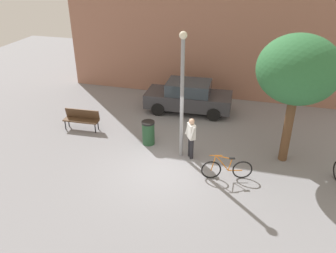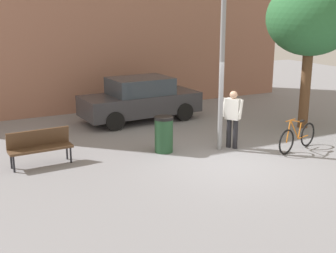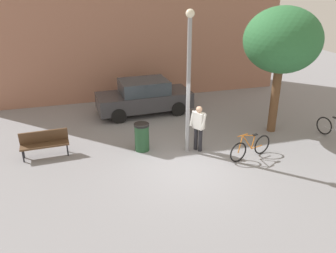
{
  "view_description": "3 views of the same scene",
  "coord_description": "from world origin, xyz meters",
  "px_view_note": "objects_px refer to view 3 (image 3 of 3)",
  "views": [
    {
      "loc": [
        2.97,
        -10.19,
        7.29
      ],
      "look_at": [
        -0.21,
        1.34,
        1.11
      ],
      "focal_mm": 36.97,
      "sensor_mm": 36.0,
      "label": 1
    },
    {
      "loc": [
        -6.57,
        -9.06,
        3.93
      ],
      "look_at": [
        -1.14,
        1.47,
        0.79
      ],
      "focal_mm": 48.03,
      "sensor_mm": 36.0,
      "label": 2
    },
    {
      "loc": [
        -3.34,
        -9.21,
        5.68
      ],
      "look_at": [
        -0.3,
        1.32,
        0.97
      ],
      "focal_mm": 36.88,
      "sensor_mm": 36.0,
      "label": 3
    }
  ],
  "objects_px": {
    "park_bench": "(44,141)",
    "parked_car_charcoal": "(144,97)",
    "lamppost": "(189,75)",
    "bicycle_orange": "(250,148)",
    "person_by_lamppost": "(198,125)",
    "trash_bin": "(142,137)",
    "plaza_tree": "(282,41)"
  },
  "relations": [
    {
      "from": "bicycle_orange",
      "to": "parked_car_charcoal",
      "type": "distance_m",
      "value": 5.83
    },
    {
      "from": "lamppost",
      "to": "plaza_tree",
      "type": "xyz_separation_m",
      "value": [
        3.87,
        0.76,
        0.8
      ]
    },
    {
      "from": "bicycle_orange",
      "to": "trash_bin",
      "type": "bearing_deg",
      "value": 154.88
    },
    {
      "from": "bicycle_orange",
      "to": "plaza_tree",
      "type": "bearing_deg",
      "value": 43.11
    },
    {
      "from": "parked_car_charcoal",
      "to": "trash_bin",
      "type": "bearing_deg",
      "value": -103.79
    },
    {
      "from": "person_by_lamppost",
      "to": "park_bench",
      "type": "xyz_separation_m",
      "value": [
        -5.22,
        1.06,
        -0.42
      ]
    },
    {
      "from": "park_bench",
      "to": "parked_car_charcoal",
      "type": "xyz_separation_m",
      "value": [
        4.2,
        3.13,
        0.23
      ]
    },
    {
      "from": "trash_bin",
      "to": "bicycle_orange",
      "type": "bearing_deg",
      "value": -25.12
    },
    {
      "from": "lamppost",
      "to": "plaza_tree",
      "type": "bearing_deg",
      "value": 11.14
    },
    {
      "from": "person_by_lamppost",
      "to": "plaza_tree",
      "type": "bearing_deg",
      "value": 13.03
    },
    {
      "from": "bicycle_orange",
      "to": "person_by_lamppost",
      "type": "bearing_deg",
      "value": 145.63
    },
    {
      "from": "lamppost",
      "to": "trash_bin",
      "type": "xyz_separation_m",
      "value": [
        -1.52,
        0.53,
        -2.27
      ]
    },
    {
      "from": "plaza_tree",
      "to": "bicycle_orange",
      "type": "height_order",
      "value": "plaza_tree"
    },
    {
      "from": "park_bench",
      "to": "parked_car_charcoal",
      "type": "height_order",
      "value": "parked_car_charcoal"
    },
    {
      "from": "person_by_lamppost",
      "to": "lamppost",
      "type": "bearing_deg",
      "value": 173.87
    },
    {
      "from": "parked_car_charcoal",
      "to": "trash_bin",
      "type": "distance_m",
      "value": 3.75
    },
    {
      "from": "park_bench",
      "to": "parked_car_charcoal",
      "type": "bearing_deg",
      "value": 36.75
    },
    {
      "from": "lamppost",
      "to": "park_bench",
      "type": "bearing_deg",
      "value": 168.04
    },
    {
      "from": "parked_car_charcoal",
      "to": "trash_bin",
      "type": "relative_size",
      "value": 4.2
    },
    {
      "from": "person_by_lamppost",
      "to": "park_bench",
      "type": "relative_size",
      "value": 1.03
    },
    {
      "from": "lamppost",
      "to": "park_bench",
      "type": "xyz_separation_m",
      "value": [
        -4.82,
        1.02,
        -2.24
      ]
    },
    {
      "from": "bicycle_orange",
      "to": "trash_bin",
      "type": "height_order",
      "value": "trash_bin"
    },
    {
      "from": "park_bench",
      "to": "parked_car_charcoal",
      "type": "distance_m",
      "value": 5.24
    },
    {
      "from": "person_by_lamppost",
      "to": "bicycle_orange",
      "type": "distance_m",
      "value": 1.92
    },
    {
      "from": "park_bench",
      "to": "trash_bin",
      "type": "height_order",
      "value": "trash_bin"
    },
    {
      "from": "plaza_tree",
      "to": "parked_car_charcoal",
      "type": "relative_size",
      "value": 1.13
    },
    {
      "from": "lamppost",
      "to": "plaza_tree",
      "type": "height_order",
      "value": "lamppost"
    },
    {
      "from": "plaza_tree",
      "to": "person_by_lamppost",
      "type": "bearing_deg",
      "value": -166.97
    },
    {
      "from": "person_by_lamppost",
      "to": "trash_bin",
      "type": "relative_size",
      "value": 1.64
    },
    {
      "from": "person_by_lamppost",
      "to": "trash_bin",
      "type": "distance_m",
      "value": 2.05
    },
    {
      "from": "lamppost",
      "to": "bicycle_orange",
      "type": "distance_m",
      "value": 3.25
    },
    {
      "from": "trash_bin",
      "to": "parked_car_charcoal",
      "type": "bearing_deg",
      "value": 76.21
    }
  ]
}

